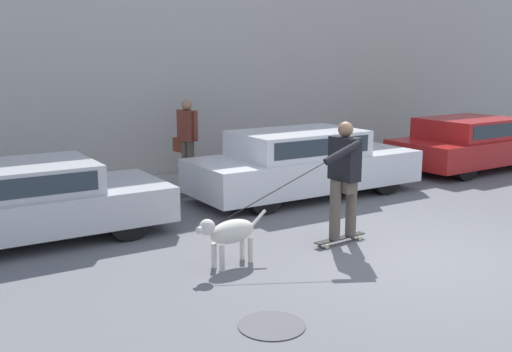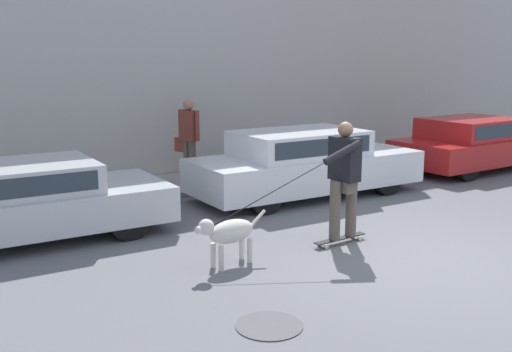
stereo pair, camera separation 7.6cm
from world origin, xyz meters
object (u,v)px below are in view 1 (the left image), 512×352
Objects in this scene: dog at (230,233)px; skateboarder at (343,175)px; parked_car_0 at (24,202)px; parked_car_1 at (303,164)px; pedestrian_with_bag at (187,136)px; parked_car_2 at (470,144)px.

dog is 0.43× the size of skateboarder.
parked_car_1 is (5.15, 0.00, 0.05)m from parked_car_0.
parked_car_1 is at bearing -68.91° from pedestrian_with_bag.
dog is at bearing -163.04° from parked_car_2.
skateboarder is (3.80, -2.65, 0.42)m from parked_car_0.
dog is 0.67× the size of pedestrian_with_bag.
skateboarder reaches higher than dog.
parked_car_2 is at bearing 1.69° from parked_car_0.
parked_car_1 is 2.53m from pedestrian_with_bag.
pedestrian_with_bag is at bearing 30.41° from parked_car_0.
parked_car_1 reaches higher than parked_car_0.
parked_car_0 reaches higher than dog.
parked_car_0 is at bearing -178.37° from parked_car_1.
parked_car_0 is at bearing 179.56° from parked_car_2.
pedestrian_with_bag is (1.75, 4.60, 0.60)m from dog.
dog is (1.95, -2.57, -0.14)m from parked_car_0.
dog is at bearing -125.33° from pedestrian_with_bag.
parked_car_0 is at bearing -165.81° from pedestrian_with_bag.
skateboarder reaches higher than parked_car_2.
parked_car_0 is 1.57× the size of skateboarder.
parked_car_1 is 4.11m from dog.
pedestrian_with_bag is at bearing 162.15° from parked_car_2.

